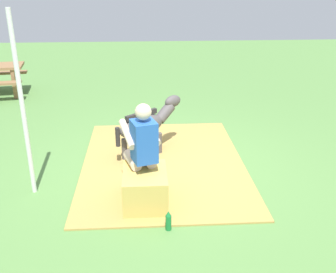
% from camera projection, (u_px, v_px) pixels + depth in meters
% --- Properties ---
extents(ground_plane, '(24.00, 24.00, 0.00)m').
position_uv_depth(ground_plane, '(169.00, 168.00, 6.10)').
color(ground_plane, '#568442').
extents(hay_patch, '(3.35, 2.48, 0.02)m').
position_uv_depth(hay_patch, '(163.00, 163.00, 6.22)').
color(hay_patch, '#AD8C47').
rests_on(hay_patch, ground).
extents(hay_bale, '(0.72, 0.55, 0.46)m').
position_uv_depth(hay_bale, '(145.00, 188.00, 5.07)').
color(hay_bale, tan).
rests_on(hay_bale, ground).
extents(person_seated, '(0.72, 0.54, 1.34)m').
position_uv_depth(person_seated, '(141.00, 147.00, 5.02)').
color(person_seated, beige).
rests_on(person_seated, ground).
extents(pony_standing, '(0.99, 1.12, 0.89)m').
position_uv_depth(pony_standing, '(146.00, 125.00, 6.31)').
color(pony_standing, '#4C4747').
rests_on(pony_standing, ground).
extents(soda_bottle, '(0.07, 0.07, 0.25)m').
position_uv_depth(soda_bottle, '(168.00, 221.00, 4.59)').
color(soda_bottle, '#197233').
rests_on(soda_bottle, ground).
extents(tent_pole_left, '(0.06, 0.06, 2.41)m').
position_uv_depth(tent_pole_left, '(23.00, 108.00, 4.98)').
color(tent_pole_left, silver).
rests_on(tent_pole_left, ground).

